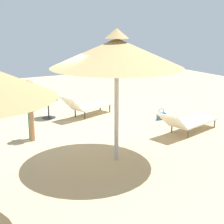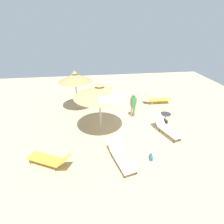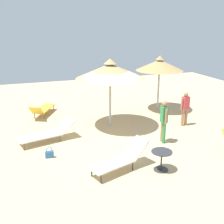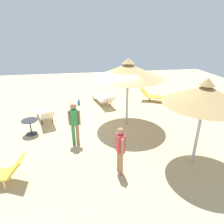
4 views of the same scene
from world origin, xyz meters
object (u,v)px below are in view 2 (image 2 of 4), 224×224
(lounge_chair_near_right, at_px, (50,159))
(lounge_chair_far_right, at_px, (156,99))
(person_standing_far_left, at_px, (133,104))
(lounge_chair_back, at_px, (166,128))
(parasol_umbrella_front, at_px, (75,77))
(lounge_chair_edge, at_px, (121,155))
(handbag, at_px, (151,157))
(side_table_round, at_px, (165,116))
(parasol_umbrella_center, at_px, (100,91))
(person_standing_near_left, at_px, (110,96))

(lounge_chair_near_right, bearing_deg, lounge_chair_far_right, -50.91)
(person_standing_far_left, bearing_deg, lounge_chair_back, -147.98)
(parasol_umbrella_front, relative_size, person_standing_far_left, 1.71)
(lounge_chair_edge, height_order, person_standing_far_left, person_standing_far_left)
(handbag, relative_size, side_table_round, 0.59)
(parasol_umbrella_front, bearing_deg, lounge_chair_far_right, -90.22)
(parasol_umbrella_center, xyz_separation_m, lounge_chair_edge, (-2.85, -0.73, -2.17))
(parasol_umbrella_front, bearing_deg, person_standing_far_left, -115.50)
(parasol_umbrella_center, distance_m, person_standing_near_left, 3.73)
(person_standing_near_left, relative_size, person_standing_far_left, 0.92)
(lounge_chair_edge, relative_size, person_standing_near_left, 1.49)
(parasol_umbrella_front, relative_size, person_standing_near_left, 1.86)
(lounge_chair_far_right, bearing_deg, parasol_umbrella_center, 124.03)
(parasol_umbrella_front, xyz_separation_m, lounge_chair_far_right, (-0.02, -6.20, -2.00))
(person_standing_far_left, distance_m, side_table_round, 2.24)
(lounge_chair_far_right, relative_size, handbag, 5.37)
(lounge_chair_edge, distance_m, person_standing_near_left, 6.10)
(parasol_umbrella_center, height_order, lounge_chair_far_right, parasol_umbrella_center)
(parasol_umbrella_center, relative_size, person_standing_far_left, 1.79)
(side_table_round, bearing_deg, lounge_chair_back, 160.08)
(person_standing_near_left, bearing_deg, lounge_chair_far_right, -90.71)
(person_standing_near_left, bearing_deg, side_table_round, -132.46)
(lounge_chair_edge, xyz_separation_m, lounge_chair_near_right, (0.13, 3.28, 0.01))
(handbag, height_order, side_table_round, side_table_round)
(side_table_round, bearing_deg, parasol_umbrella_front, 62.78)
(person_standing_far_left, distance_m, handbag, 4.42)
(lounge_chair_edge, bearing_deg, lounge_chair_back, -57.95)
(person_standing_far_left, bearing_deg, lounge_chair_far_right, -52.74)
(lounge_chair_near_right, bearing_deg, person_standing_near_left, -30.69)
(lounge_chair_back, xyz_separation_m, lounge_chair_far_right, (4.12, -0.92, 0.00))
(lounge_chair_edge, bearing_deg, parasol_umbrella_front, 20.25)
(lounge_chair_near_right, height_order, person_standing_far_left, person_standing_far_left)
(parasol_umbrella_front, xyz_separation_m, handbag, (-6.17, -3.68, -2.26))
(lounge_chair_back, distance_m, side_table_round, 1.28)
(lounge_chair_back, distance_m, lounge_chair_far_right, 4.22)
(lounge_chair_near_right, distance_m, person_standing_near_left, 6.92)
(person_standing_far_left, xyz_separation_m, handbag, (-4.34, 0.15, -0.83))
(lounge_chair_edge, relative_size, side_table_round, 3.50)
(side_table_round, bearing_deg, lounge_chair_far_right, -9.54)
(lounge_chair_edge, height_order, side_table_round, lounge_chair_edge)
(parasol_umbrella_center, height_order, parasol_umbrella_front, parasol_umbrella_center)
(person_standing_near_left, bearing_deg, lounge_chair_back, -146.07)
(lounge_chair_far_right, bearing_deg, person_standing_far_left, 127.26)
(person_standing_near_left, xyz_separation_m, handbag, (-6.19, -1.21, -0.74))
(lounge_chair_far_right, distance_m, handbag, 6.64)
(lounge_chair_far_right, distance_m, person_standing_near_left, 3.76)
(parasol_umbrella_front, relative_size, handbag, 7.37)
(person_standing_far_left, bearing_deg, handbag, 178.06)
(person_standing_far_left, bearing_deg, lounge_chair_near_right, 129.96)
(lounge_chair_edge, distance_m, side_table_round, 4.67)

